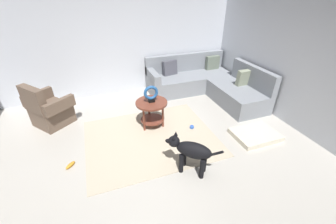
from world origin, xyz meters
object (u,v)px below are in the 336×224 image
(armchair, at_px, (49,110))
(torus_sculpture, at_px, (151,94))
(dog_toy_bone, at_px, (70,165))
(dog, at_px, (191,151))
(sectional_couch, at_px, (206,83))
(dog_toy_ball, at_px, (192,127))
(side_table, at_px, (152,108))
(dog_bed_mat, at_px, (255,135))

(armchair, relative_size, torus_sculpture, 3.07)
(armchair, xyz_separation_m, dog_toy_bone, (0.37, -1.40, -0.29))
(torus_sculpture, distance_m, dog, 1.40)
(sectional_couch, bearing_deg, dog_toy_bone, -153.67)
(torus_sculpture, bearing_deg, armchair, 158.31)
(torus_sculpture, distance_m, dog_toy_bone, 1.78)
(armchair, bearing_deg, torus_sculpture, 29.49)
(sectional_couch, relative_size, dog_toy_ball, 26.86)
(dog, bearing_deg, dog_toy_bone, 109.63)
(sectional_couch, bearing_deg, side_table, -151.09)
(side_table, bearing_deg, dog_toy_bone, -156.73)
(side_table, xyz_separation_m, dog_toy_ball, (0.70, -0.37, -0.38))
(armchair, xyz_separation_m, torus_sculpture, (1.88, -0.75, 0.39))
(dog, bearing_deg, side_table, 49.90)
(dog_bed_mat, xyz_separation_m, dog_toy_ball, (-0.99, 0.63, -0.00))
(side_table, xyz_separation_m, torus_sculpture, (-0.00, -0.00, 0.29))
(torus_sculpture, bearing_deg, dog_bed_mat, -30.48)
(armchair, relative_size, side_table, 1.67)
(sectional_couch, height_order, dog, sectional_couch)
(dog_toy_ball, height_order, dog_toy_bone, dog_toy_ball)
(sectional_couch, relative_size, dog, 3.38)
(sectional_couch, bearing_deg, dog_bed_mat, -90.36)
(dog_toy_ball, bearing_deg, armchair, 156.62)
(sectional_couch, distance_m, torus_sculpture, 1.99)
(sectional_couch, xyz_separation_m, side_table, (-1.70, -0.94, 0.12))
(armchair, relative_size, dog_toy_bone, 5.55)
(side_table, bearing_deg, torus_sculpture, -104.04)
(side_table, bearing_deg, dog, -81.91)
(side_table, bearing_deg, armchair, 158.31)
(torus_sculpture, relative_size, dog_bed_mat, 0.41)
(dog_toy_ball, xyz_separation_m, dog_toy_bone, (-2.21, -0.28, -0.01))
(torus_sculpture, bearing_deg, dog_toy_bone, -156.73)
(sectional_couch, distance_m, armchair, 3.59)
(dog_toy_ball, bearing_deg, sectional_couch, 52.38)
(armchair, distance_m, dog_bed_mat, 3.98)
(torus_sculpture, xyz_separation_m, dog, (0.19, -1.34, -0.33))
(armchair, bearing_deg, dog_bed_mat, 25.16)
(armchair, height_order, dog_toy_ball, armchair)
(armchair, bearing_deg, dog, 5.90)
(armchair, distance_m, torus_sculpture, 2.06)
(side_table, xyz_separation_m, dog_toy_bone, (-1.51, -0.65, -0.39))
(sectional_couch, relative_size, side_table, 3.75)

